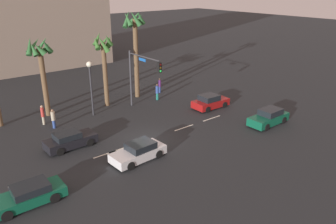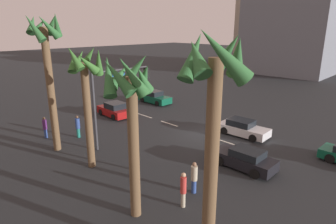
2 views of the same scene
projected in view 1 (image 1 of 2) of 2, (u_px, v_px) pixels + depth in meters
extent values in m
plane|color=#232628|center=(148.00, 140.00, 28.23)|extent=(220.00, 220.00, 0.00)
cube|color=silver|center=(105.00, 154.00, 25.86)|extent=(1.96, 0.14, 0.01)
cube|color=silver|center=(122.00, 149.00, 26.77)|extent=(2.45, 0.14, 0.01)
cube|color=silver|center=(184.00, 128.00, 30.60)|extent=(2.23, 0.14, 0.01)
cube|color=silver|center=(212.00, 118.00, 32.72)|extent=(2.33, 0.14, 0.01)
cube|color=silver|center=(138.00, 154.00, 24.96)|extent=(4.29, 1.99, 0.66)
cube|color=black|center=(141.00, 146.00, 24.91)|extent=(2.10, 1.66, 0.51)
cylinder|color=black|center=(131.00, 166.00, 23.64)|extent=(0.65, 0.25, 0.64)
cylinder|color=black|center=(117.00, 157.00, 24.80)|extent=(0.65, 0.25, 0.64)
cylinder|color=black|center=(159.00, 154.00, 25.25)|extent=(0.65, 0.25, 0.64)
cylinder|color=black|center=(145.00, 147.00, 26.42)|extent=(0.65, 0.25, 0.64)
cube|color=black|center=(71.00, 141.00, 26.87)|extent=(4.07, 1.77, 0.71)
cube|color=black|center=(67.00, 135.00, 26.51)|extent=(1.97, 1.53, 0.46)
cylinder|color=black|center=(81.00, 136.00, 28.26)|extent=(0.64, 0.23, 0.64)
cylinder|color=black|center=(90.00, 142.00, 27.11)|extent=(0.64, 0.23, 0.64)
cylinder|color=black|center=(52.00, 144.00, 26.77)|extent=(0.64, 0.23, 0.64)
cylinder|color=black|center=(60.00, 152.00, 25.62)|extent=(0.64, 0.23, 0.64)
cube|color=#0F5138|center=(27.00, 197.00, 19.91)|extent=(4.40, 1.79, 0.62)
cube|color=black|center=(30.00, 188.00, 19.87)|extent=(2.12, 1.55, 0.46)
cylinder|color=black|center=(7.00, 216.00, 18.59)|extent=(0.64, 0.23, 0.64)
cylinder|color=black|center=(0.00, 201.00, 19.79)|extent=(0.64, 0.23, 0.64)
cylinder|color=black|center=(55.00, 198.00, 20.14)|extent=(0.64, 0.23, 0.64)
cylinder|color=black|center=(45.00, 186.00, 21.35)|extent=(0.64, 0.23, 0.64)
cube|color=maroon|center=(210.00, 103.00, 35.35)|extent=(3.99, 1.97, 0.72)
cube|color=black|center=(209.00, 98.00, 34.98)|extent=(1.94, 1.68, 0.57)
cylinder|color=black|center=(213.00, 100.00, 36.75)|extent=(0.65, 0.24, 0.64)
cylinder|color=black|center=(224.00, 105.00, 35.45)|extent=(0.65, 0.24, 0.64)
cylinder|color=black|center=(196.00, 105.00, 35.39)|extent=(0.65, 0.24, 0.64)
cylinder|color=black|center=(208.00, 110.00, 34.10)|extent=(0.65, 0.24, 0.64)
cube|color=#0F5138|center=(268.00, 119.00, 31.20)|extent=(4.25, 1.72, 0.75)
cube|color=black|center=(271.00, 112.00, 31.11)|extent=(2.04, 1.51, 0.56)
cylinder|color=black|center=(267.00, 127.00, 29.93)|extent=(0.64, 0.22, 0.64)
cylinder|color=black|center=(252.00, 122.00, 31.10)|extent=(0.64, 0.22, 0.64)
cylinder|color=black|center=(284.00, 120.00, 31.46)|extent=(0.64, 0.22, 0.64)
cylinder|color=black|center=(269.00, 115.00, 32.63)|extent=(0.64, 0.22, 0.64)
cylinder|color=#38383D|center=(131.00, 79.00, 35.11)|extent=(0.20, 0.20, 5.97)
cylinder|color=#38383D|center=(144.00, 57.00, 32.31)|extent=(0.15, 4.99, 0.12)
cube|color=black|center=(159.00, 67.00, 30.72)|extent=(0.32, 0.32, 0.95)
sphere|color=#360503|center=(161.00, 65.00, 30.48)|extent=(0.20, 0.20, 0.20)
sphere|color=#392605|center=(161.00, 68.00, 30.59)|extent=(0.20, 0.20, 0.20)
sphere|color=green|center=(161.00, 71.00, 30.70)|extent=(0.20, 0.20, 0.20)
cube|color=#1959B2|center=(142.00, 60.00, 32.61)|extent=(0.05, 1.10, 0.28)
cylinder|color=#2D2D33|center=(92.00, 92.00, 32.64)|extent=(0.18, 0.18, 4.92)
sphere|color=#F2EACC|center=(89.00, 64.00, 31.64)|extent=(0.56, 0.56, 0.56)
cylinder|color=#2D478C|center=(160.00, 90.00, 40.26)|extent=(0.35, 0.35, 0.74)
cylinder|color=#59266B|center=(160.00, 83.00, 39.98)|extent=(0.46, 0.46, 0.81)
sphere|color=brown|center=(160.00, 79.00, 39.79)|extent=(0.22, 0.22, 0.22)
cylinder|color=#1E7266|center=(157.00, 96.00, 37.78)|extent=(0.38, 0.38, 0.78)
cylinder|color=#2D478C|center=(157.00, 90.00, 37.48)|extent=(0.51, 0.51, 0.86)
sphere|color=brown|center=(157.00, 85.00, 37.28)|extent=(0.23, 0.23, 0.23)
cylinder|color=#B2A58C|center=(44.00, 121.00, 31.16)|extent=(0.25, 0.25, 0.80)
cylinder|color=#BF3833|center=(42.00, 112.00, 30.86)|extent=(0.33, 0.33, 0.87)
sphere|color=tan|center=(42.00, 107.00, 30.66)|extent=(0.24, 0.24, 0.24)
cylinder|color=#2D478C|center=(54.00, 124.00, 30.44)|extent=(0.28, 0.28, 0.77)
cylinder|color=#B2A58C|center=(53.00, 116.00, 30.14)|extent=(0.37, 0.37, 0.84)
sphere|color=#8C664C|center=(52.00, 110.00, 29.95)|extent=(0.23, 0.23, 0.23)
cylinder|color=brown|center=(105.00, 75.00, 34.97)|extent=(0.47, 0.47, 6.78)
cone|color=#38702D|center=(109.00, 42.00, 34.09)|extent=(0.61, 1.18, 1.44)
cone|color=#38702D|center=(104.00, 42.00, 34.31)|extent=(1.25, 1.17, 1.31)
cone|color=#38702D|center=(97.00, 39.00, 33.97)|extent=(1.38, 0.97, 1.51)
cone|color=#38702D|center=(96.00, 43.00, 33.44)|extent=(0.80, 1.45, 1.38)
cone|color=#38702D|center=(103.00, 44.00, 32.94)|extent=(1.45, 1.11, 1.80)
cone|color=#38702D|center=(108.00, 40.00, 33.41)|extent=(1.33, 1.09, 1.40)
cylinder|color=brown|center=(136.00, 59.00, 37.35)|extent=(0.52, 0.52, 8.81)
cone|color=#2D6633|center=(139.00, 18.00, 36.11)|extent=(0.58, 1.23, 1.31)
cone|color=#2D6633|center=(135.00, 17.00, 36.35)|extent=(1.37, 1.28, 1.43)
cone|color=#2D6633|center=(127.00, 19.00, 36.05)|extent=(1.57, 1.29, 1.89)
cone|color=#2D6633|center=(128.00, 19.00, 35.26)|extent=(0.58, 1.55, 1.66)
cone|color=#2D6633|center=(135.00, 19.00, 34.94)|extent=(1.47, 1.15, 1.71)
cone|color=#2D6633|center=(140.00, 18.00, 35.32)|extent=(1.43, 0.98, 1.58)
cylinder|color=brown|center=(44.00, 83.00, 32.30)|extent=(0.50, 0.50, 6.77)
cone|color=#2D6633|center=(46.00, 47.00, 31.55)|extent=(0.77, 1.48, 1.31)
cone|color=#2D6633|center=(41.00, 45.00, 31.90)|extent=(1.64, 1.27, 1.83)
cone|color=#2D6633|center=(33.00, 46.00, 31.50)|extent=(1.75, 1.00, 1.62)
cone|color=#2D6633|center=(29.00, 46.00, 30.96)|extent=(1.26, 1.48, 1.79)
cone|color=#2D6633|center=(34.00, 50.00, 30.64)|extent=(0.84, 1.23, 1.32)
cone|color=#2D6633|center=(39.00, 49.00, 30.54)|extent=(1.30, 0.90, 1.29)
cone|color=#2D6633|center=(47.00, 46.00, 30.81)|extent=(1.48, 1.31, 1.60)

